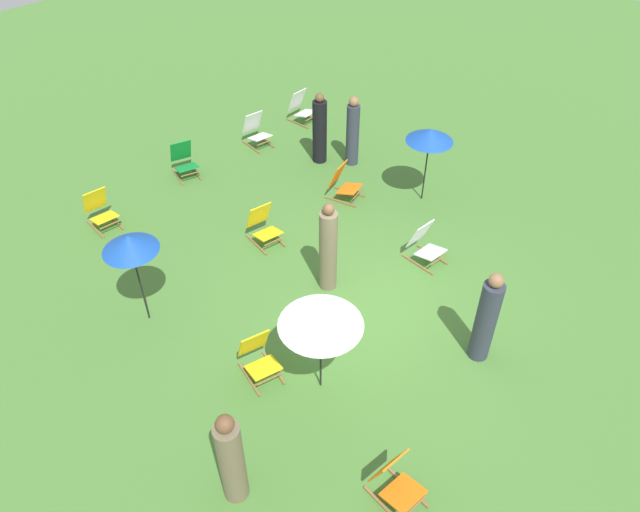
# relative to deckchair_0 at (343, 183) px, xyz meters

# --- Properties ---
(ground_plane) EXTENTS (40.00, 40.00, 0.00)m
(ground_plane) POSITION_rel_deckchair_0_xyz_m (-2.21, -2.65, -0.37)
(ground_plane) COLOR #477A33
(deckchair_0) EXTENTS (0.66, 0.86, 0.83)m
(deckchair_0) POSITION_rel_deckchair_0_xyz_m (0.00, 0.00, 0.00)
(deckchair_0) COLOR olive
(deckchair_0) RESTS_ON ground
(deckchair_1) EXTENTS (0.65, 0.86, 0.83)m
(deckchair_1) POSITION_rel_deckchair_0_xyz_m (-4.50, -2.34, 0.00)
(deckchair_1) COLOR olive
(deckchair_1) RESTS_ON ground
(deckchair_2) EXTENTS (0.68, 0.87, 0.83)m
(deckchair_2) POSITION_rel_deckchair_0_xyz_m (-1.88, 3.25, 0.00)
(deckchair_2) COLOR olive
(deckchair_2) RESTS_ON ground
(deckchair_4) EXTENTS (0.52, 0.79, 0.83)m
(deckchair_4) POSITION_rel_deckchair_0_xyz_m (-0.46, -2.54, 0.00)
(deckchair_4) COLOR olive
(deckchair_4) RESTS_ON ground
(deckchair_5) EXTENTS (0.52, 0.78, 0.83)m
(deckchair_5) POSITION_rel_deckchair_0_xyz_m (1.82, 3.18, 0.00)
(deckchair_5) COLOR olive
(deckchair_5) RESTS_ON ground
(deckchair_6) EXTENTS (0.54, 0.80, 0.83)m
(deckchair_6) POSITION_rel_deckchair_0_xyz_m (-4.63, -5.17, 0.00)
(deckchair_6) COLOR olive
(deckchair_6) RESTS_ON ground
(deckchair_7) EXTENTS (0.59, 0.83, 0.83)m
(deckchair_7) POSITION_rel_deckchair_0_xyz_m (-2.23, 0.11, 0.00)
(deckchair_7) COLOR olive
(deckchair_7) RESTS_ON ground
(deckchair_8) EXTENTS (0.53, 0.79, 0.83)m
(deckchair_8) POSITION_rel_deckchair_0_xyz_m (-4.23, 2.90, 0.00)
(deckchair_8) COLOR olive
(deckchair_8) RESTS_ON ground
(deckchair_9) EXTENTS (0.57, 0.81, 0.83)m
(deckchair_9) POSITION_rel_deckchair_0_xyz_m (0.19, 3.10, 0.00)
(deckchair_9) COLOR olive
(deckchair_9) RESTS_ON ground
(umbrella_0) EXTENTS (0.90, 0.90, 1.84)m
(umbrella_0) POSITION_rel_deckchair_0_xyz_m (-5.07, -0.05, 1.32)
(umbrella_0) COLOR black
(umbrella_0) RESTS_ON ground
(umbrella_1) EXTENTS (1.24, 1.24, 1.64)m
(umbrella_1) POSITION_rel_deckchair_0_xyz_m (-4.01, -3.21, 1.14)
(umbrella_1) COLOR black
(umbrella_1) RESTS_ON ground
(umbrella_2) EXTENTS (0.99, 0.99, 1.71)m
(umbrella_2) POSITION_rel_deckchair_0_xyz_m (1.18, -1.28, 1.20)
(umbrella_2) COLOR black
(umbrella_2) RESTS_ON ground
(person_0) EXTENTS (0.43, 0.43, 1.71)m
(person_0) POSITION_rel_deckchair_0_xyz_m (-6.06, -3.64, 0.43)
(person_0) COLOR #72664C
(person_0) RESTS_ON ground
(person_1) EXTENTS (0.42, 0.42, 1.70)m
(person_1) POSITION_rel_deckchair_0_xyz_m (1.19, 0.82, 0.44)
(person_1) COLOR #333847
(person_1) RESTS_ON ground
(person_2) EXTENTS (0.40, 0.40, 1.72)m
(person_2) POSITION_rel_deckchair_0_xyz_m (0.74, 1.44, 0.44)
(person_2) COLOR black
(person_2) RESTS_ON ground
(person_3) EXTENTS (0.42, 0.42, 1.85)m
(person_3) POSITION_rel_deckchair_0_xyz_m (-2.29, -1.72, 0.50)
(person_3) COLOR #72664C
(person_3) RESTS_ON ground
(person_4) EXTENTS (0.35, 0.35, 1.77)m
(person_4) POSITION_rel_deckchair_0_xyz_m (-1.76, -4.63, 0.46)
(person_4) COLOR #333847
(person_4) RESTS_ON ground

